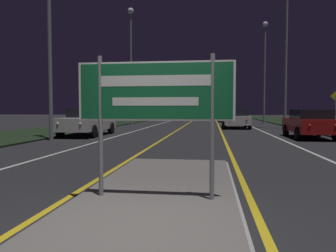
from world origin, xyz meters
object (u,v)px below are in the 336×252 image
Objects in this scene: streetlight_left_far at (131,50)px; car_receding_0 at (309,123)px; car_receding_1 at (236,118)px; car_approaching_0 at (88,121)px; streetlight_right_near at (286,34)px; car_receding_2 at (226,115)px; streetlight_right_far at (265,59)px; highway_sign at (155,97)px; warning_sign at (335,107)px; streetlight_left_near at (49,1)px.

streetlight_left_far is 2.57× the size of car_receding_0.
car_receding_0 is 8.94m from car_receding_1.
car_approaching_0 reaches higher than car_receding_0.
streetlight_right_near is 15.72m from car_approaching_0.
car_receding_0 is 0.93× the size of car_receding_2.
car_receding_0 is at bearing -93.74° from streetlight_right_near.
streetlight_left_far reaches higher than streetlight_right_far.
car_receding_0 reaches higher than car_receding_1.
streetlight_left_far is at bearing 135.00° from car_receding_0.
streetlight_right_near is at bearing -89.11° from streetlight_right_far.
highway_sign is at bearing -94.39° from car_receding_2.
warning_sign is at bearing -57.00° from streetlight_right_near.
highway_sign is 0.58× the size of car_receding_0.
streetlight_left_far is 1.04× the size of streetlight_right_far.
streetlight_right_near reaches higher than streetlight_left_near.
streetlight_left_near is 15.06m from streetlight_left_far.
car_receding_0 is (12.26, 2.86, -5.64)m from streetlight_left_near.
car_receding_0 is at bearing -45.00° from streetlight_left_far.
streetlight_left_far is 2.21× the size of car_approaching_0.
streetlight_left_far reaches higher than car_receding_0.
streetlight_right_near reaches higher than car_receding_0.
car_approaching_0 is at bearing 178.95° from car_receding_0.
streetlight_right_far reaches higher than car_receding_2.
car_receding_2 is 1.77× the size of warning_sign.
warning_sign is at bearing 63.00° from highway_sign.
streetlight_right_far is 17.78m from car_receding_0.
car_receding_0 is at bearing -122.03° from warning_sign.
car_receding_2 is 17.80m from warning_sign.
streetlight_right_near is at bearing -7.52° from car_receding_1.
streetlight_left_far is 11.63m from car_receding_1.
car_receding_1 is 11.94m from car_approaching_0.
car_approaching_0 is at bearing -147.61° from streetlight_right_near.
car_receding_1 is (9.25, 11.29, -5.65)m from streetlight_left_near.
streetlight_right_near is 4.23× the size of warning_sign.
car_receding_2 is at bearing 69.30° from streetlight_left_near.
streetlight_right_far is at bearing 101.01° from warning_sign.
streetlight_right_near is at bearing 32.39° from car_approaching_0.
streetlight_right_near is 10.12m from car_receding_0.
car_receding_1 is at bearing 43.43° from car_approaching_0.
streetlight_left_near is at bearing -154.05° from warning_sign.
car_approaching_0 is at bearing -125.97° from streetlight_right_far.
highway_sign is 18.77m from warning_sign.
highway_sign reaches higher than car_receding_0.
highway_sign is at bearing -97.49° from car_receding_1.
streetlight_right_far is (-0.14, 8.89, -0.55)m from streetlight_right_near.
streetlight_right_far is at bearing 78.14° from highway_sign.
streetlight_right_near is at bearing 72.82° from highway_sign.
streetlight_right_near is at bearing -18.43° from streetlight_left_far.
car_receding_1 is at bearing 50.67° from streetlight_left_near.
car_receding_1 reaches higher than car_receding_2.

